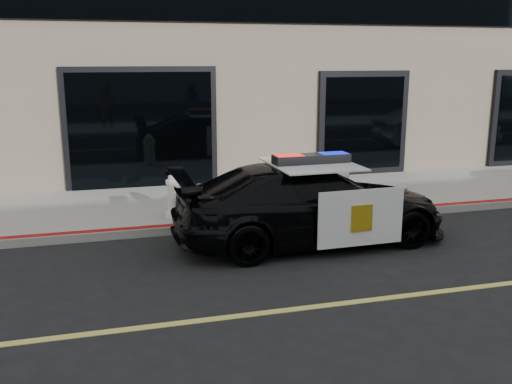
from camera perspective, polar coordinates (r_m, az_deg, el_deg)
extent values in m
plane|color=black|center=(7.19, 1.73, -11.92)|extent=(120.00, 120.00, 0.00)
cube|color=gray|center=(12.00, -5.67, -1.19)|extent=(60.00, 3.50, 0.15)
imported|color=black|center=(9.60, 5.46, -1.17)|extent=(2.14, 4.74, 1.34)
cube|color=white|center=(8.95, 10.46, -2.56)|extent=(1.43, 0.07, 0.90)
cube|color=white|center=(10.64, 5.72, 0.13)|extent=(1.43, 0.07, 0.90)
cube|color=white|center=(9.46, 5.55, 2.84)|extent=(1.39, 1.65, 0.02)
cube|color=gold|center=(8.93, 10.54, -2.61)|extent=(0.36, 0.02, 0.43)
cube|color=black|center=(9.44, 5.56, 3.31)|extent=(1.30, 0.37, 0.16)
cube|color=red|center=(9.30, 3.33, 3.26)|extent=(0.46, 0.30, 0.15)
cube|color=#0C19CC|center=(9.60, 7.73, 3.48)|extent=(0.46, 0.30, 0.15)
cylinder|color=silver|center=(10.84, -8.01, -2.18)|extent=(0.40, 0.40, 0.09)
cylinder|color=silver|center=(10.76, -8.06, -0.54)|extent=(0.29, 0.29, 0.55)
cylinder|color=silver|center=(10.69, -8.11, 1.01)|extent=(0.34, 0.34, 0.07)
sphere|color=silver|center=(10.68, -8.12, 1.36)|extent=(0.25, 0.25, 0.25)
cylinder|color=silver|center=(10.66, -8.14, 1.94)|extent=(0.08, 0.08, 0.08)
cylinder|color=silver|center=(10.92, -8.20, 0.08)|extent=(0.14, 0.13, 0.14)
cylinder|color=silver|center=(10.56, -7.94, -0.36)|extent=(0.14, 0.13, 0.14)
cylinder|color=silver|center=(10.55, -7.90, -0.81)|extent=(0.19, 0.15, 0.19)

